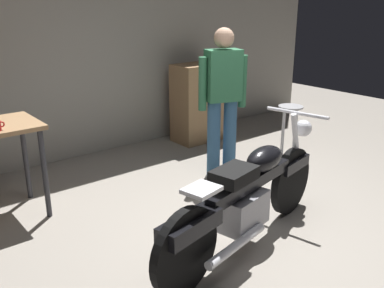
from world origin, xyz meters
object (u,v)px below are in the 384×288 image
Objects in this scene: person_standing at (223,97)px; wooden_dresser at (201,102)px; motorcycle at (249,195)px; shop_stool at (290,117)px.

wooden_dresser is (0.66, 1.16, -0.38)m from person_standing.
motorcycle is 2.41m from shop_stool.
wooden_dresser is at bearing -100.61° from person_standing.
person_standing is 1.52× the size of wooden_dresser.
wooden_dresser is at bearing 45.79° from motorcycle.
wooden_dresser is (1.54, 2.44, 0.10)m from motorcycle.
shop_stool is 1.30m from wooden_dresser.
person_standing is at bearing 43.59° from motorcycle.
person_standing reaches higher than wooden_dresser.
motorcycle is at bearing -148.71° from shop_stool.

